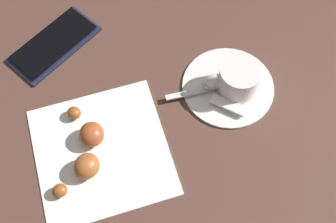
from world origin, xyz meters
The scene contains 8 objects.
ground_plane centered at (0.00, 0.00, 0.00)m, with size 1.80×1.80×0.00m, color #51332A.
saucer centered at (0.12, -0.02, 0.00)m, with size 0.15×0.15×0.01m, color silver.
espresso_cup centered at (0.13, -0.02, 0.03)m, with size 0.09×0.06×0.05m.
teaspoon centered at (0.11, -0.02, 0.01)m, with size 0.14×0.06×0.01m.
sugar_packet centered at (0.10, -0.05, 0.01)m, with size 0.06×0.02×0.01m, color white.
napkin centered at (-0.10, 0.00, 0.00)m, with size 0.20×0.20×0.00m, color white.
croissant centered at (-0.12, 0.01, 0.02)m, with size 0.11×0.13×0.03m.
cell_phone centered at (-0.08, 0.21, 0.01)m, with size 0.17×0.11×0.01m.
Camera 1 is at (-0.15, -0.25, 0.60)m, focal length 45.68 mm.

